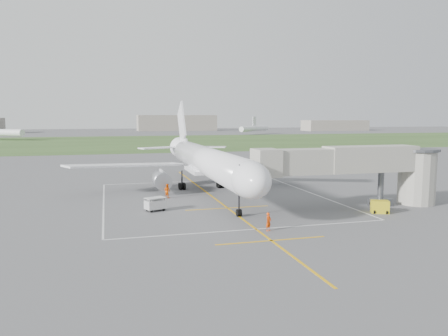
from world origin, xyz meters
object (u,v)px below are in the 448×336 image
object	(u,v)px
jet_bridge	(365,167)
gpu_unit	(380,207)
airliner	(207,162)
baggage_cart	(155,204)
ramp_worker_nose	(269,222)
ramp_worker_wing	(167,191)

from	to	relation	value
jet_bridge	gpu_unit	size ratio (longest dim) A/B	10.62
airliner	baggage_cart	distance (m)	13.57
airliner	jet_bridge	bearing A→B (deg)	-42.19
airliner	ramp_worker_nose	distance (m)	21.92
ramp_worker_nose	ramp_worker_wing	world-z (taller)	ramp_worker_wing
jet_bridge	baggage_cart	distance (m)	24.71
airliner	ramp_worker_wing	world-z (taller)	airliner
ramp_worker_nose	gpu_unit	bearing A→B (deg)	-17.24
airliner	jet_bridge	xyz separation A→B (m)	(15.72, -14.25, 0.35)
gpu_unit	ramp_worker_nose	bearing A→B (deg)	-140.39
baggage_cart	ramp_worker_wing	xyz separation A→B (m)	(2.39, 7.63, 0.15)
gpu_unit	ramp_worker_wing	distance (m)	26.34
jet_bridge	baggage_cart	world-z (taller)	jet_bridge
gpu_unit	baggage_cart	size ratio (longest dim) A/B	0.86
airliner	ramp_worker_nose	bearing A→B (deg)	-87.54
ramp_worker_nose	ramp_worker_wing	bearing A→B (deg)	77.45
ramp_worker_wing	airliner	bearing A→B (deg)	-106.93
baggage_cart	ramp_worker_nose	distance (m)	14.76
jet_bridge	gpu_unit	xyz separation A→B (m)	(-0.15, -3.45, -4.05)
baggage_cart	ramp_worker_nose	bearing A→B (deg)	-73.40
gpu_unit	baggage_cart	xyz separation A→B (m)	(-23.89, 7.59, 0.10)
airliner	baggage_cart	world-z (taller)	airliner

